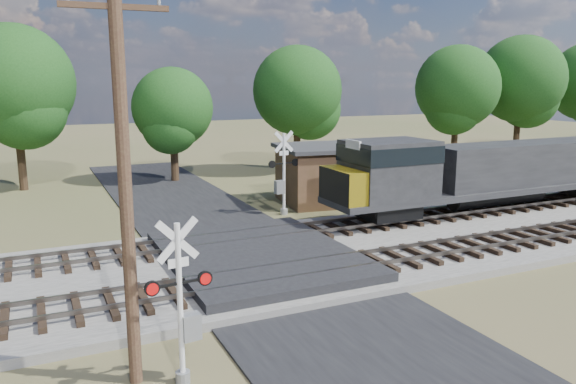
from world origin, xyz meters
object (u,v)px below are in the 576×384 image
crossing_signal_far (282,180)px  utility_pole (125,181)px  crossing_signal_near (184,316)px  equipment_shed (322,174)px

crossing_signal_far → utility_pole: size_ratio=0.49×
crossing_signal_near → crossing_signal_far: 17.56m
crossing_signal_far → equipment_shed: 4.03m
crossing_signal_far → utility_pole: bearing=48.8°
utility_pole → equipment_shed: 21.69m
crossing_signal_near → utility_pole: (-1.11, 0.55, 3.28)m
crossing_signal_near → equipment_shed: size_ratio=0.73×
crossing_signal_far → equipment_shed: bearing=-156.2°
crossing_signal_far → utility_pole: utility_pole is taller
crossing_signal_near → equipment_shed: crossing_signal_near is taller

